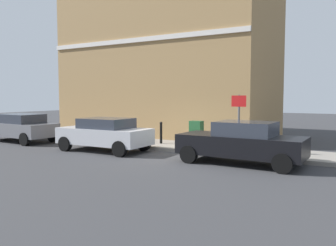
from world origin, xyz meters
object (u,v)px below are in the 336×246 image
Objects in this scene: car_grey at (19,127)px; bollard_near_cabinet at (161,132)px; bollard_far_kerb at (123,132)px; car_black at (242,142)px; car_silver at (105,134)px; street_sign at (239,115)px; utility_cabinet at (196,135)px.

car_grey is 7.74m from bollard_near_cabinet.
bollard_far_kerb is at bearing -165.33° from car_grey.
bollard_near_cabinet is 1.00× the size of bollard_far_kerb.
car_black reaches higher than car_silver.
car_grey is at bearing -2.41° from car_silver.
street_sign is at bearing -170.93° from car_grey.
bollard_far_kerb is at bearing 102.99° from utility_cabinet.
utility_cabinet is 1.11× the size of bollard_far_kerb.
utility_cabinet reaches higher than bollard_near_cabinet.
bollard_near_cabinet is at bearing -24.23° from car_black.
utility_cabinet is at bearing -36.07° from car_black.
bollard_far_kerb is at bearing 91.72° from street_sign.
car_silver is 1.78× the size of street_sign.
bollard_near_cabinet is (2.40, -1.40, -0.06)m from car_silver.
car_black reaches higher than bollard_far_kerb.
car_black is at bearing -101.45° from bollard_far_kerb.
street_sign reaches higher than car_silver.
bollard_near_cabinet is (2.17, 4.68, -0.07)m from car_black.
bollard_near_cabinet is at bearing 86.99° from utility_cabinet.
car_grey is at bearing 97.66° from street_sign.
car_black is 1.80m from street_sign.
car_grey is at bearing 103.26° from bollard_far_kerb.
car_grey is at bearing 1.15° from car_black.
utility_cabinet is at bearing -146.49° from car_silver.
street_sign is (-0.73, -4.06, 0.96)m from bollard_near_cabinet.
car_black is 1.07× the size of car_silver.
street_sign reaches higher than bollard_far_kerb.
car_grey reaches higher than bollard_near_cabinet.
car_grey is 1.95× the size of street_sign.
bollard_far_kerb is at bearing -10.79° from car_black.
bollard_near_cabinet is at bearing -161.49° from car_grey.
car_black is 6.09m from car_silver.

